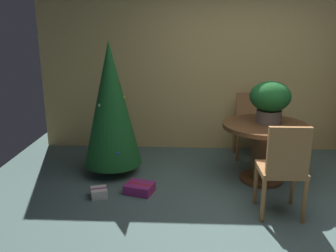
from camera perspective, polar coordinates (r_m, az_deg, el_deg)
ground_plane at (r=3.69m, az=15.74°, el=-14.61°), size 6.60×6.60×0.00m
back_wall_panel at (r=5.39m, az=11.63°, el=9.77°), size 6.00×0.10×2.60m
round_dining_table at (r=4.39m, az=15.32°, el=-2.69°), size 1.01×1.01×0.73m
flower_vase at (r=4.32m, az=16.30°, el=4.21°), size 0.48×0.48×0.50m
wooden_chair_near at (r=3.58m, az=18.32°, el=-6.23°), size 0.43×0.42×0.96m
wooden_chair_far at (r=5.21m, az=13.31°, el=0.93°), size 0.45×0.38×0.92m
holiday_tree at (r=4.41m, az=-9.27°, el=3.51°), size 0.73×0.73×1.69m
gift_box_purple at (r=4.09m, az=-4.66°, el=-10.05°), size 0.37×0.32×0.11m
gift_box_cream at (r=4.05m, az=-11.17°, el=-10.60°), size 0.22×0.23×0.10m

